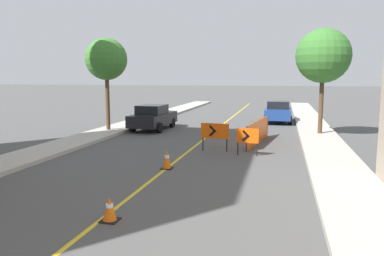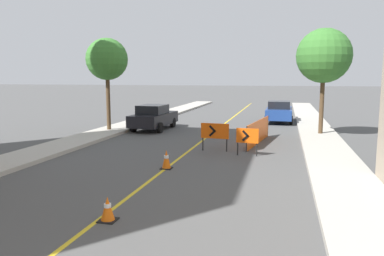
# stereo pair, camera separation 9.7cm
# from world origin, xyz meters

# --- Properties ---
(lane_stripe) EXTENTS (0.12, 53.82, 0.01)m
(lane_stripe) POSITION_xyz_m (0.00, 26.91, 0.00)
(lane_stripe) COLOR gold
(lane_stripe) RESTS_ON ground_plane
(sidewalk_left) EXTENTS (2.07, 53.82, 0.17)m
(sidewalk_left) POSITION_xyz_m (-6.06, 26.91, 0.08)
(sidewalk_left) COLOR #ADA89E
(sidewalk_left) RESTS_ON ground_plane
(sidewalk_right) EXTENTS (2.07, 53.82, 0.17)m
(sidewalk_right) POSITION_xyz_m (6.06, 26.91, 0.08)
(sidewalk_right) COLOR #ADA89E
(sidewalk_right) RESTS_ON ground_plane
(traffic_cone_third) EXTENTS (0.41, 0.41, 0.58)m
(traffic_cone_third) POSITION_xyz_m (0.24, 13.68, 0.29)
(traffic_cone_third) COLOR black
(traffic_cone_third) RESTS_ON ground_plane
(traffic_cone_fourth) EXTENTS (0.40, 0.40, 0.70)m
(traffic_cone_fourth) POSITION_xyz_m (0.02, 18.80, 0.35)
(traffic_cone_fourth) COLOR black
(traffic_cone_fourth) RESTS_ON ground_plane
(arrow_barricade_primary) EXTENTS (1.29, 0.17, 1.26)m
(arrow_barricade_primary) POSITION_xyz_m (1.13, 22.47, 0.88)
(arrow_barricade_primary) COLOR #EF560C
(arrow_barricade_primary) RESTS_ON ground_plane
(arrow_barricade_secondary) EXTENTS (0.95, 0.14, 1.18)m
(arrow_barricade_secondary) POSITION_xyz_m (2.66, 21.80, 0.81)
(arrow_barricade_secondary) COLOR #EF560C
(arrow_barricade_secondary) RESTS_ON ground_plane
(safety_mesh_fence) EXTENTS (0.76, 4.83, 1.17)m
(safety_mesh_fence) POSITION_xyz_m (2.91, 24.99, 0.59)
(safety_mesh_fence) COLOR #EF560C
(safety_mesh_fence) RESTS_ON ground_plane
(parked_car_curb_near) EXTENTS (1.98, 4.37, 1.59)m
(parked_car_curb_near) POSITION_xyz_m (-3.91, 28.36, 0.80)
(parked_car_curb_near) COLOR black
(parked_car_curb_near) RESTS_ON ground_plane
(parked_car_curb_mid) EXTENTS (1.94, 4.31, 1.59)m
(parked_car_curb_mid) POSITION_xyz_m (3.76, 34.26, 0.80)
(parked_car_curb_mid) COLOR navy
(parked_car_curb_mid) RESTS_ON ground_plane
(street_tree_left_near) EXTENTS (2.48, 2.48, 5.45)m
(street_tree_left_near) POSITION_xyz_m (-6.17, 26.66, 4.35)
(street_tree_left_near) COLOR #4C3823
(street_tree_left_near) RESTS_ON sidewalk_left
(street_tree_right_near) EXTENTS (3.00, 3.00, 5.82)m
(street_tree_right_near) POSITION_xyz_m (6.17, 28.12, 4.47)
(street_tree_right_near) COLOR #4C3823
(street_tree_right_near) RESTS_ON sidewalk_right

